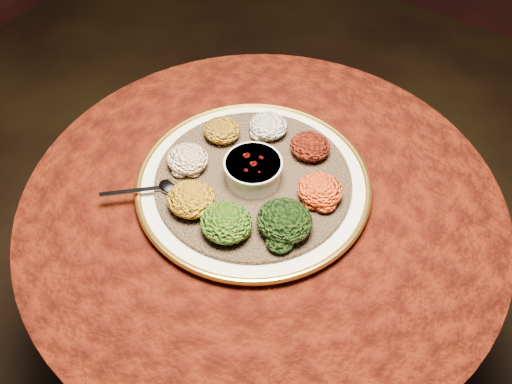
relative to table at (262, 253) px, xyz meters
The scene contains 13 objects.
table is the anchor object (origin of this frame).
platter 0.20m from the table, 150.89° to the left, with size 0.58×0.58×0.02m.
injera 0.21m from the table, 150.89° to the left, with size 0.39×0.39×0.01m, color brown.
stew_bowl 0.24m from the table, 150.89° to the left, with size 0.11×0.11×0.05m.
spoon 0.29m from the table, 148.09° to the right, with size 0.12×0.11×0.01m.
portion_ayib 0.28m from the table, 120.30° to the left, with size 0.08×0.08×0.04m, color beige.
portion_kitfo 0.27m from the table, 82.92° to the left, with size 0.08×0.08×0.04m, color black.
portion_tikil 0.25m from the table, 30.00° to the left, with size 0.09×0.08×0.04m, color #B1760E.
portion_gomen 0.25m from the table, 30.43° to the right, with size 0.10×0.10×0.05m, color black.
portion_mixveg 0.26m from the table, 91.81° to the right, with size 0.10×0.09×0.05m, color #AE3A0B.
portion_kik 0.27m from the table, 131.16° to the right, with size 0.09×0.09×0.04m, color #A86B0E.
portion_timatim 0.28m from the table, behind, with size 0.08×0.08×0.04m, color maroon.
portion_shiro 0.29m from the table, 153.30° to the left, with size 0.08×0.07×0.04m, color #955F12.
Camera 1 is at (0.39, -0.59, 1.61)m, focal length 40.00 mm.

